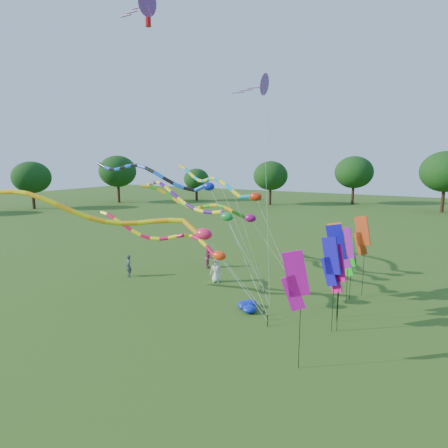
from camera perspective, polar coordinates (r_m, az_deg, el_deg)
The scene contains 22 objects.
ground at distance 19.37m, azimuth -4.88°, elevation -15.69°, with size 160.00×160.00×0.00m, color #295215.
tree_ring at distance 8.97m, azimuth -12.71°, elevation -8.49°, with size 122.00×116.21×9.67m.
tube_kite_red at distance 21.79m, azimuth -7.59°, elevation -2.33°, with size 11.48×1.12×5.58m.
tube_kite_orange at distance 21.80m, azimuth -15.50°, elevation 1.03°, with size 15.32×5.01×7.24m.
tube_kite_purple at distance 24.99m, azimuth -5.53°, elevation 3.64°, with size 13.06×6.35×7.36m.
tube_kite_blue at distance 26.83m, azimuth -9.77°, elevation 7.12°, with size 14.75×1.47×8.62m.
tube_kite_cyan at distance 28.38m, azimuth -0.49°, elevation 6.01°, with size 12.96×6.55×8.37m.
tube_kite_green at distance 25.93m, azimuth -2.48°, elevation 2.67°, with size 12.39×1.38×6.96m.
delta_kite_high_a at distance 26.73m, azimuth -11.76°, elevation 30.03°, with size 11.00×1.66×19.47m.
delta_kite_high_c at distance 26.27m, azimuth 5.99°, elevation 20.39°, with size 5.14×5.98×14.33m.
banner_pole_blue_b at distance 19.84m, azimuth 16.61°, elevation -3.53°, with size 1.16×0.19×5.16m.
banner_pole_magenta_b at distance 19.01m, azimuth 16.64°, elevation -6.53°, with size 1.11×0.51×4.38m.
banner_pole_violet at distance 22.57m, azimuth 17.91°, elevation -3.52°, with size 1.16×0.22×4.57m.
banner_pole_magenta_a at distance 14.97m, azimuth 10.78°, elevation -8.54°, with size 1.13×0.43×4.93m.
banner_pole_red at distance 24.27m, azimuth 20.25°, elevation -1.71°, with size 1.12×0.45×5.00m.
banner_pole_green at distance 23.63m, azimuth 18.42°, elevation -4.67°, with size 1.09×0.55×3.88m.
banner_pole_orange at distance 20.40m, azimuth 16.72°, elevation -3.19°, with size 1.16×0.22×5.16m.
banner_pole_blue_a at distance 18.76m, azimuth 15.93°, elevation -5.56°, with size 1.11×0.50×4.74m.
blue_nylon_heap at distance 21.35m, azimuth 3.87°, elevation -12.59°, with size 1.35×1.37×0.47m.
person_a at distance 25.83m, azimuth -1.21°, elevation -7.09°, with size 0.80×0.52×1.64m, color silver.
person_b at distance 27.81m, azimuth -14.35°, elevation -6.21°, with size 0.58×0.38×1.60m, color #394451.
person_c at distance 29.27m, azimuth -2.34°, elevation -5.10°, with size 0.77×0.60×1.59m, color #933551.
Camera 1 is at (9.82, -14.47, 8.34)m, focal length 30.00 mm.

